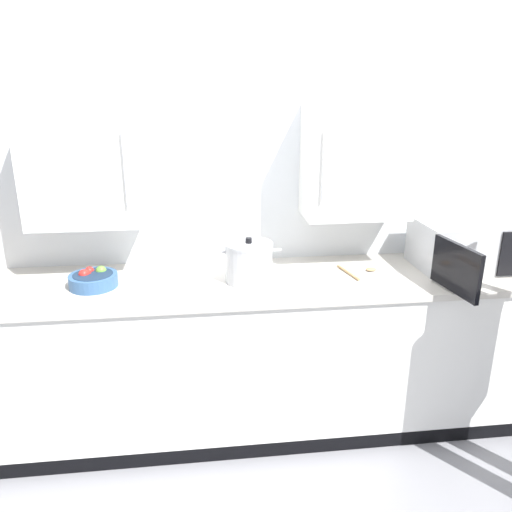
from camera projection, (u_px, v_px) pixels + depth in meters
name	position (u px, v px, depth m)	size (l,w,h in m)	color
back_wall_tiled	(223.00, 196.00, 2.97)	(4.04, 0.44, 2.60)	silver
counter_unit	(230.00, 355.00, 2.92)	(3.53, 0.71, 0.95)	white
microwave_oven	(459.00, 245.00, 2.91)	(0.54, 0.77, 0.28)	#B7BABF
wooden_spoon	(359.00, 271.00, 2.87)	(0.22, 0.24, 0.02)	tan
fruit_bowl	(93.00, 279.00, 2.66)	(0.26, 0.26, 0.10)	#335684
stock_pot	(249.00, 262.00, 2.71)	(0.36, 0.26, 0.25)	#B7BABF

